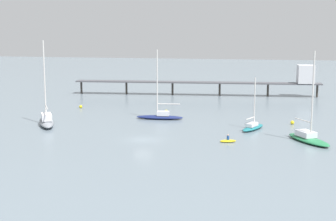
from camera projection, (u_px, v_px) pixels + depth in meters
ground_plane at (143, 140)px, 72.41m from camera, size 400.00×400.00×0.00m
pier at (250, 79)px, 118.75m from camera, size 59.61×8.65×7.63m
sailboat_gray at (46, 120)px, 83.14m from camera, size 6.84×9.78×14.17m
sailboat_navy at (160, 115)px, 88.83m from camera, size 8.58×2.65×12.45m
sailboat_teal at (253, 126)px, 79.46m from camera, size 4.15×6.74×8.38m
sailboat_green at (308, 137)px, 70.95m from camera, size 6.98×9.00×13.01m
dinghy_yellow at (228, 141)px, 70.84m from camera, size 2.54×1.77×1.14m
mooring_buoy_inner at (166, 111)px, 95.16m from camera, size 0.68×0.68×0.68m
mooring_buoy_near at (81, 107)px, 101.37m from camera, size 0.64×0.64×0.64m
mooring_buoy_outer at (292, 122)px, 84.03m from camera, size 0.65×0.65×0.65m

